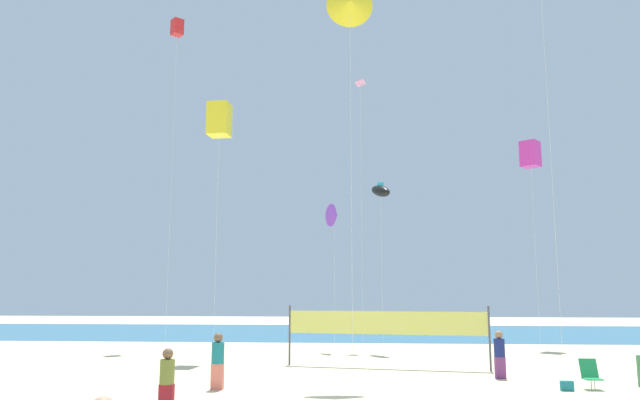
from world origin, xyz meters
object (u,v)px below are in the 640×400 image
Objects in this scene: beachgoer_navy_shirt at (500,353)px; beach_handbag at (567,386)px; kite_black_inflatable at (381,191)px; folding_beach_chair at (590,373)px; kite_violet_delta at (334,215)px; beachgoer_teal_shirt at (218,359)px; kite_magenta_box at (530,154)px; kite_yellow_delta at (350,3)px; kite_pink_diamond at (360,89)px; beachgoer_olive_shirt at (167,379)px; kite_yellow_box at (219,120)px; volleyball_net at (385,325)px; kite_red_box at (177,29)px.

beachgoer_navy_shirt is 4.40× the size of beach_handbag.
folding_beach_chair is at bearing -62.24° from kite_black_inflatable.
beachgoer_navy_shirt is 13.22m from kite_violet_delta.
kite_magenta_box reaches higher than beachgoer_teal_shirt.
kite_pink_diamond is (0.21, 12.24, 0.80)m from kite_yellow_delta.
kite_black_inflatable reaches higher than beachgoer_navy_shirt.
beachgoer_olive_shirt is 4.28× the size of beach_handbag.
folding_beach_chair is 1.00m from beach_handbag.
beachgoer_teal_shirt is 14.65m from kite_violet_delta.
kite_magenta_box is at bearing 13.30° from kite_violet_delta.
folding_beach_chair is at bearing -28.98° from kite_yellow_box.
kite_yellow_delta is (-1.21, -2.84, 12.17)m from volleyball_net.
kite_pink_diamond reaches higher than kite_violet_delta.
kite_black_inflatable is at bearing 113.58° from beach_handbag.
beach_handbag is at bearing -31.72° from beachgoer_navy_shirt.
beachgoer_navy_shirt is at bearing 119.38° from beach_handbag.
kite_magenta_box reaches higher than beachgoer_olive_shirt.
kite_pink_diamond is 10.36m from kite_magenta_box.
folding_beach_chair is 29.20m from kite_red_box.
kite_yellow_box is at bearing 148.07° from beach_handbag.
beach_handbag is at bearing 159.55° from beachgoer_teal_shirt.
beach_handbag is at bearing -20.22° from kite_yellow_delta.
folding_beach_chair reaches higher than beach_handbag.
beach_handbag is at bearing -66.42° from kite_black_inflatable.
beachgoer_teal_shirt reaches higher than folding_beach_chair.
kite_magenta_box reaches higher than folding_beach_chair.
beachgoer_teal_shirt is at bearing -143.74° from kite_yellow_delta.
beachgoer_teal_shirt reaches higher than beachgoer_navy_shirt.
volleyball_net is 0.52× the size of kite_pink_diamond.
kite_magenta_box is at bearing 77.56° from beach_handbag.
kite_pink_diamond is (-4.83, 12.10, 13.75)m from beachgoer_navy_shirt.
volleyball_net is at bearing -37.48° from kite_red_box.
kite_pink_diamond reaches higher than kite_magenta_box.
beachgoer_teal_shirt is 0.22× the size of kite_violet_delta.
kite_red_box reaches higher than beachgoer_teal_shirt.
beachgoer_olive_shirt is 0.13× the size of kite_yellow_box.
kite_black_inflatable is at bearing -159.91° from kite_magenta_box.
volleyball_net is 9.35m from kite_black_inflatable.
kite_yellow_box reaches higher than folding_beach_chair.
beachgoer_navy_shirt is at bearing -57.84° from kite_violet_delta.
beach_handbag is 0.05× the size of kite_violet_delta.
kite_magenta_box is (2.47, 14.63, 10.19)m from folding_beach_chair.
kite_red_box is (-9.55, 1.94, 11.70)m from kite_violet_delta.
beachgoer_teal_shirt reaches higher than beachgoer_olive_shirt.
beach_handbag is at bearing -58.39° from kite_violet_delta.
kite_red_box is (-15.79, 11.87, 17.79)m from beachgoer_navy_shirt.
kite_pink_diamond is at bearing -129.22° from beachgoer_teal_shirt.
folding_beach_chair is 0.11× the size of volleyball_net.
volleyball_net is at bearing 135.18° from beach_handbag.
folding_beach_chair is at bearing -54.72° from kite_violet_delta.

